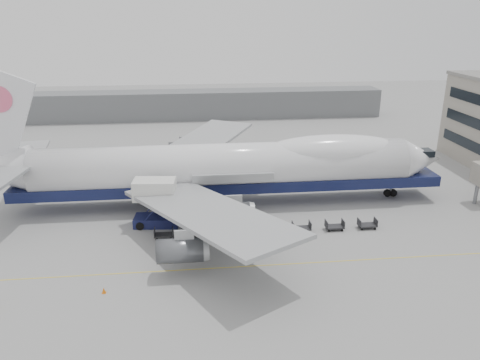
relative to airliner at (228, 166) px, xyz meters
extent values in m
plane|color=gray|center=(-0.64, -12.00, -5.62)|extent=(260.00, 260.00, 0.00)
cube|color=gold|center=(-0.64, -18.00, -5.62)|extent=(60.00, 0.15, 0.01)
cylinder|color=slate|center=(35.36, -4.00, -4.12)|extent=(0.50, 0.50, 3.00)
cube|color=slate|center=(-10.64, 58.00, -2.12)|extent=(110.00, 8.00, 7.00)
cylinder|color=white|center=(-0.64, 0.00, 0.08)|extent=(52.00, 6.40, 6.40)
cube|color=#10163D|center=(0.36, 0.00, -2.48)|extent=(60.00, 5.76, 1.50)
cone|color=white|center=(28.36, 0.00, 0.08)|extent=(6.00, 6.40, 6.40)
ellipsoid|color=white|center=(14.96, 0.00, 1.84)|extent=(20.67, 5.78, 4.56)
cube|color=#9EA0A3|center=(-3.64, -14.28, -0.52)|extent=(20.35, 26.74, 2.26)
cube|color=#9EA0A3|center=(-3.64, 14.28, -0.52)|extent=(20.35, 26.74, 2.26)
cylinder|color=#595B60|center=(-6.64, 19.00, -2.72)|extent=(4.80, 2.60, 2.60)
cylinder|color=#595B60|center=(-0.64, 10.00, -2.72)|extent=(4.80, 2.60, 2.60)
cylinder|color=#595B60|center=(-0.64, -10.00, -2.72)|extent=(4.80, 2.60, 2.60)
cylinder|color=#595B60|center=(-6.64, -19.00, -2.72)|extent=(4.80, 2.60, 2.60)
cylinder|color=slate|center=(24.36, 0.00, -4.37)|extent=(0.36, 0.36, 2.50)
cylinder|color=black|center=(24.36, 0.00, -5.07)|extent=(1.10, 0.45, 1.10)
cylinder|color=slate|center=(-3.64, -3.00, -4.37)|extent=(0.36, 0.36, 2.50)
cylinder|color=black|center=(-3.64, -3.00, -5.07)|extent=(1.10, 0.45, 1.10)
cylinder|color=slate|center=(-3.64, 3.00, -4.37)|extent=(0.36, 0.36, 2.50)
cylinder|color=black|center=(-3.64, 3.00, -5.07)|extent=(1.10, 0.45, 1.10)
cube|color=#181C49|center=(-9.88, -6.35, -5.00)|extent=(5.92, 3.25, 1.25)
cube|color=silver|center=(-9.88, -6.35, -0.62)|extent=(5.49, 3.44, 2.50)
cube|color=#181C49|center=(-9.88, -7.60, -2.82)|extent=(4.04, 0.50, 4.48)
cube|color=#181C49|center=(-9.88, -5.10, -2.82)|extent=(4.04, 0.50, 4.48)
cube|color=slate|center=(-9.88, -4.53, -0.62)|extent=(2.85, 1.61, 0.15)
cylinder|color=black|center=(-11.93, -7.49, -5.11)|extent=(1.02, 0.40, 1.02)
cylinder|color=black|center=(-11.93, -5.21, -5.11)|extent=(1.02, 0.40, 1.02)
cylinder|color=black|center=(-7.83, -7.49, -5.11)|extent=(1.02, 0.40, 1.02)
cylinder|color=black|center=(-7.83, -5.21, -5.11)|extent=(1.02, 0.40, 1.02)
cone|color=#D6630B|center=(-14.20, -21.51, -5.33)|extent=(0.38, 0.38, 0.59)
cube|color=#D6630B|center=(-14.20, -21.51, -5.61)|extent=(0.40, 0.40, 0.03)
cube|color=#2D2D30|center=(-8.82, -10.22, -5.17)|extent=(2.30, 1.35, 0.18)
cube|color=#2D2D30|center=(-9.92, -10.22, -4.77)|extent=(0.08, 1.35, 0.90)
cube|color=#2D2D30|center=(-7.72, -10.22, -4.77)|extent=(0.08, 1.35, 0.90)
cylinder|color=black|center=(-9.67, -10.77, -5.47)|extent=(0.30, 0.12, 0.30)
cylinder|color=black|center=(-9.67, -9.67, -5.47)|extent=(0.30, 0.12, 0.30)
cylinder|color=black|center=(-7.97, -10.77, -5.47)|extent=(0.30, 0.12, 0.30)
cylinder|color=black|center=(-7.97, -9.67, -5.47)|extent=(0.30, 0.12, 0.30)
cube|color=#2D2D30|center=(-4.53, -10.22, -5.17)|extent=(2.30, 1.35, 0.18)
cube|color=#2D2D30|center=(-5.63, -10.22, -4.77)|extent=(0.08, 1.35, 0.90)
cube|color=#2D2D30|center=(-3.43, -10.22, -4.77)|extent=(0.08, 1.35, 0.90)
cylinder|color=black|center=(-5.38, -10.77, -5.47)|extent=(0.30, 0.12, 0.30)
cylinder|color=black|center=(-5.38, -9.67, -5.47)|extent=(0.30, 0.12, 0.30)
cylinder|color=black|center=(-3.68, -10.77, -5.47)|extent=(0.30, 0.12, 0.30)
cylinder|color=black|center=(-3.68, -9.67, -5.47)|extent=(0.30, 0.12, 0.30)
cube|color=#2D2D30|center=(-0.24, -10.22, -5.17)|extent=(2.30, 1.35, 0.18)
cube|color=#2D2D30|center=(-1.34, -10.22, -4.77)|extent=(0.08, 1.35, 0.90)
cube|color=#2D2D30|center=(0.86, -10.22, -4.77)|extent=(0.08, 1.35, 0.90)
cylinder|color=black|center=(-1.09, -10.77, -5.47)|extent=(0.30, 0.12, 0.30)
cylinder|color=black|center=(-1.09, -9.67, -5.47)|extent=(0.30, 0.12, 0.30)
cylinder|color=black|center=(0.61, -10.77, -5.47)|extent=(0.30, 0.12, 0.30)
cylinder|color=black|center=(0.61, -9.67, -5.47)|extent=(0.30, 0.12, 0.30)
cube|color=#2D2D30|center=(4.06, -10.22, -5.17)|extent=(2.30, 1.35, 0.18)
cube|color=#2D2D30|center=(2.96, -10.22, -4.77)|extent=(0.08, 1.35, 0.90)
cube|color=#2D2D30|center=(5.16, -10.22, -4.77)|extent=(0.08, 1.35, 0.90)
cylinder|color=black|center=(3.21, -10.77, -5.47)|extent=(0.30, 0.12, 0.30)
cylinder|color=black|center=(3.21, -9.67, -5.47)|extent=(0.30, 0.12, 0.30)
cylinder|color=black|center=(4.91, -10.77, -5.47)|extent=(0.30, 0.12, 0.30)
cylinder|color=black|center=(4.91, -9.67, -5.47)|extent=(0.30, 0.12, 0.30)
cube|color=#2D2D30|center=(8.35, -10.22, -5.17)|extent=(2.30, 1.35, 0.18)
cube|color=#2D2D30|center=(7.25, -10.22, -4.77)|extent=(0.08, 1.35, 0.90)
cube|color=#2D2D30|center=(9.45, -10.22, -4.77)|extent=(0.08, 1.35, 0.90)
cylinder|color=black|center=(7.50, -10.77, -5.47)|extent=(0.30, 0.12, 0.30)
cylinder|color=black|center=(7.50, -9.67, -5.47)|extent=(0.30, 0.12, 0.30)
cylinder|color=black|center=(9.20, -10.77, -5.47)|extent=(0.30, 0.12, 0.30)
cylinder|color=black|center=(9.20, -9.67, -5.47)|extent=(0.30, 0.12, 0.30)
cube|color=#2D2D30|center=(12.64, -10.22, -5.17)|extent=(2.30, 1.35, 0.18)
cube|color=#2D2D30|center=(11.54, -10.22, -4.77)|extent=(0.08, 1.35, 0.90)
cube|color=#2D2D30|center=(13.74, -10.22, -4.77)|extent=(0.08, 1.35, 0.90)
cylinder|color=black|center=(11.79, -10.77, -5.47)|extent=(0.30, 0.12, 0.30)
cylinder|color=black|center=(11.79, -9.67, -5.47)|extent=(0.30, 0.12, 0.30)
cylinder|color=black|center=(13.49, -10.77, -5.47)|extent=(0.30, 0.12, 0.30)
cylinder|color=black|center=(13.49, -9.67, -5.47)|extent=(0.30, 0.12, 0.30)
cube|color=#2D2D30|center=(16.93, -10.22, -5.17)|extent=(2.30, 1.35, 0.18)
cube|color=#2D2D30|center=(15.83, -10.22, -4.77)|extent=(0.08, 1.35, 0.90)
cube|color=#2D2D30|center=(18.03, -10.22, -4.77)|extent=(0.08, 1.35, 0.90)
cylinder|color=black|center=(16.08, -10.77, -5.47)|extent=(0.30, 0.12, 0.30)
cylinder|color=black|center=(16.08, -9.67, -5.47)|extent=(0.30, 0.12, 0.30)
cylinder|color=black|center=(17.78, -10.77, -5.47)|extent=(0.30, 0.12, 0.30)
cylinder|color=black|center=(17.78, -9.67, -5.47)|extent=(0.30, 0.12, 0.30)
camera|label=1|loc=(-5.13, -62.33, 20.59)|focal=35.00mm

